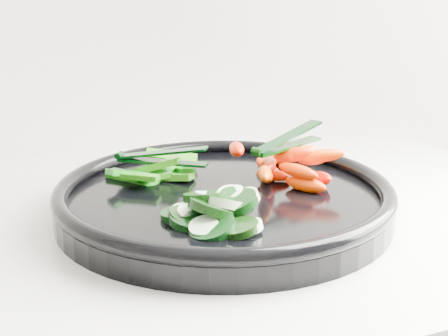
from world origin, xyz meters
name	(u,v)px	position (x,y,z in m)	size (l,w,h in m)	color
veggie_tray	(224,198)	(0.59, 1.67, 0.95)	(0.40, 0.40, 0.04)	black
cucumber_pile	(213,210)	(0.55, 1.61, 0.96)	(0.12, 0.12, 0.04)	black
carrot_pile	(285,166)	(0.67, 1.68, 0.97)	(0.12, 0.15, 0.06)	#EE4E00
pepper_pile	(156,171)	(0.54, 1.76, 0.96)	(0.13, 0.10, 0.04)	#21720A
tong_carrot	(286,142)	(0.67, 1.68, 1.00)	(0.11, 0.06, 0.02)	black
tong_pepper	(159,157)	(0.54, 1.76, 0.98)	(0.10, 0.08, 0.02)	black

